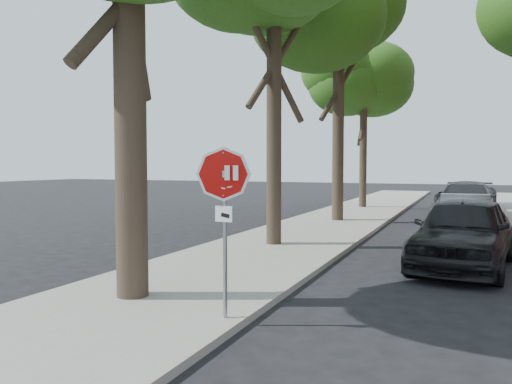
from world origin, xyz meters
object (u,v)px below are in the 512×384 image
at_px(stop_sign, 224,199).
at_px(tree_far, 364,78).
at_px(car_b, 465,217).
at_px(car_c, 466,202).
at_px(tree_mid_b, 339,32).
at_px(car_a, 463,232).
at_px(car_d, 466,196).

height_order(stop_sign, tree_far, tree_far).
relative_size(car_b, car_c, 0.77).
bearing_deg(tree_mid_b, car_a, -58.00).
xyz_separation_m(tree_mid_b, tree_far, (-0.30, 6.99, -0.78)).
relative_size(stop_sign, car_c, 0.45).
xyz_separation_m(stop_sign, tree_mid_b, (-1.72, 14.15, 6.05)).
bearing_deg(tree_mid_b, stop_sign, -83.05).
height_order(car_a, car_c, car_a).
bearing_deg(car_d, car_b, -82.19).
distance_m(stop_sign, car_c, 16.93).
distance_m(tree_mid_b, car_a, 11.87).
xyz_separation_m(tree_mid_b, car_a, (5.02, -8.04, -7.14)).
height_order(car_b, car_d, car_d).
distance_m(car_a, car_c, 10.46).
bearing_deg(car_c, car_d, 93.25).
height_order(stop_sign, tree_mid_b, tree_mid_b).
bearing_deg(stop_sign, car_b, 73.51).
distance_m(tree_far, car_d, 8.47).
xyz_separation_m(stop_sign, tree_far, (-2.02, 21.14, 5.26)).
xyz_separation_m(stop_sign, car_a, (3.30, 6.11, -1.09)).
bearing_deg(car_d, tree_mid_b, -113.00).
relative_size(stop_sign, car_a, 0.52).
height_order(tree_mid_b, car_d, tree_mid_b).
height_order(tree_far, car_b, tree_far).
bearing_deg(stop_sign, car_d, 81.69).
distance_m(car_a, car_d, 16.47).
relative_size(tree_far, car_b, 2.10).
bearing_deg(car_b, stop_sign, -109.27).
height_order(car_a, car_d, car_a).
bearing_deg(car_a, stop_sign, -111.35).
relative_size(tree_far, car_a, 1.85).
xyz_separation_m(car_b, car_d, (-0.00, 11.43, 0.05)).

